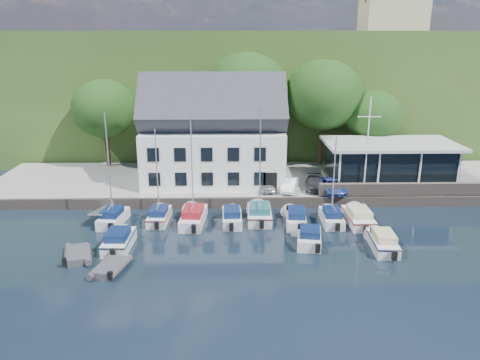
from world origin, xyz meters
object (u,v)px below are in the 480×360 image
Objects in this scene: harbor_building at (213,140)px; boat_r2_4 at (383,240)px; club_pavilion at (389,162)px; car_blue at (332,185)px; boat_r1_6 at (334,177)px; boat_r1_7 at (358,215)px; boat_r2_0 at (119,239)px; car_silver at (266,184)px; boat_r1_3 at (232,215)px; car_white at (289,185)px; car_dgrey at (314,184)px; flagpole at (367,146)px; boat_r1_1 at (157,176)px; boat_r2_3 at (309,236)px; boat_r1_0 at (110,175)px; boat_r1_2 at (192,172)px; boat_r1_5 at (296,216)px; dinghy_0 at (78,253)px; dinghy_1 at (110,266)px; boat_r1_4 at (260,169)px.

boat_r2_4 is at bearing -47.81° from harbor_building.
club_pavilion is 7.50m from car_blue.
boat_r1_6 reaches higher than club_pavilion.
boat_r2_0 is at bearing -167.89° from boat_r1_7.
boat_r2_4 is (8.02, -11.24, -0.89)m from car_silver.
boat_r1_7 is (1.16, -5.56, -0.96)m from car_blue.
harbor_building reaches higher than boat_r1_3.
car_white is 2.46m from car_dgrey.
flagpole is 14.69m from boat_r1_3.
boat_r1_3 is (-5.63, -5.75, -0.90)m from car_white.
boat_r1_1 is (-15.94, -4.79, 2.43)m from car_blue.
car_dgrey reaches higher than boat_r2_3.
boat_r1_0 is 1.07× the size of boat_r1_1.
boat_r2_0 is (-5.29, -4.75, -3.86)m from boat_r1_2.
harbor_building is at bearing 133.71° from boat_r1_5.
boat_r2_4 is (5.39, -0.93, 0.01)m from boat_r2_3.
boat_r1_3 is at bearing -156.52° from car_blue.
boat_r1_7 reaches higher than dinghy_0.
boat_r2_0 is 1.75× the size of dinghy_0.
car_dgrey reaches higher than boat_r1_3.
boat_r1_1 is 1.33× the size of boat_r1_5.
boat_r1_3 is 9.79m from boat_r2_0.
harbor_building is 11.01m from car_dgrey.
car_silver is at bearing 64.92° from dinghy_1.
boat_r1_1 is at bearing 90.99° from dinghy_1.
harbor_building is at bearing 55.51° from boat_r1_0.
dinghy_1 is (0.25, -3.79, -0.36)m from boat_r2_0.
dinghy_0 is at bearing -120.82° from harbor_building.
boat_r1_3 is 12.90m from dinghy_0.
boat_r2_4 is at bearing -6.09° from boat_r1_0.
car_silver is at bearing 168.96° from car_blue.
boat_r2_0 is 14.53m from boat_r2_3.
harbor_building is 1.58× the size of flagpole.
dinghy_0 is at bearing -151.31° from boat_r1_3.
car_silver is 0.62× the size of boat_r1_3.
club_pavilion is at bearing 26.78° from boat_r1_3.
boat_r1_2 reaches higher than dinghy_1.
boat_r1_6 is at bearing 176.69° from boat_r1_7.
flagpole reaches higher than dinghy_1.
boat_r2_4 is at bearing -0.43° from boat_r2_3.
boat_r1_4 reaches higher than car_white.
car_silver is 8.44m from boat_r1_6.
car_white is 0.39× the size of boat_r1_4.
car_white is at bearing 176.73° from flagpole.
harbor_building is 16.45m from boat_r1_7.
boat_r1_2 is (-12.96, -5.25, 2.92)m from car_blue.
boat_r1_1 is 13.59m from boat_r2_3.
car_dgrey is 8.53m from boat_r1_4.
boat_r1_0 is at bearing 178.12° from boat_r1_3.
boat_r2_3 is at bearing -125.18° from flagpole.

